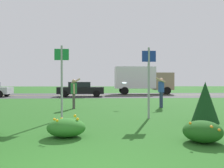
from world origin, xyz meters
name	(u,v)px	position (x,y,z in m)	size (l,w,h in m)	color
ground_plane	(93,106)	(0.00, 11.20, 0.00)	(120.00, 120.00, 0.00)	#26601E
highway_strip	(95,95)	(0.00, 22.39, 0.00)	(120.00, 9.24, 0.01)	#424244
highway_center_stripe	(95,95)	(0.00, 22.39, 0.01)	(120.00, 0.16, 0.00)	yellow
daylily_clump_near_camera	(66,128)	(-0.51, 3.05, 0.25)	(1.03, 0.83, 0.55)	#2D7526
daylily_clump_mid_right	(203,131)	(2.90, 2.30, 0.26)	(0.95, 0.94, 0.53)	#1E5619
sign_post_near_path	(62,75)	(-1.09, 6.05, 1.74)	(0.56, 0.10, 2.89)	#93969B
sign_post_by_roadside	(149,76)	(2.37, 6.11, 1.71)	(0.56, 0.10, 2.85)	#93969B
evergreen_shrub_side	(205,102)	(4.22, 5.07, 0.74)	(0.98, 0.98, 1.48)	#143D19
person_thrower_green_shirt	(74,91)	(-1.00, 9.75, 0.97)	(0.52, 0.51, 1.68)	#287038
person_catcher_blue_shirt	(161,90)	(3.94, 10.10, 1.02)	(0.57, 0.51, 1.73)	#2D4C9E
frisbee_pale_blue	(124,83)	(1.81, 10.10, 1.40)	(0.28, 0.27, 0.11)	#ADD6E5
car_black_center_left	(81,89)	(-1.42, 20.32, 0.74)	(4.50, 2.00, 1.45)	black
box_truck_tan	(142,79)	(5.49, 24.47, 1.80)	(6.70, 2.46, 3.20)	#937F60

